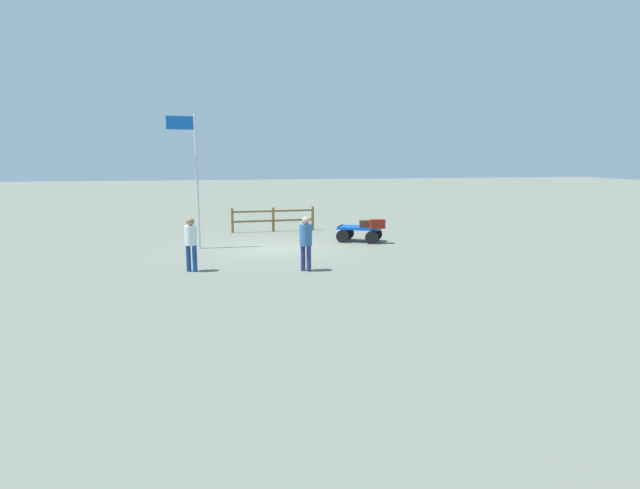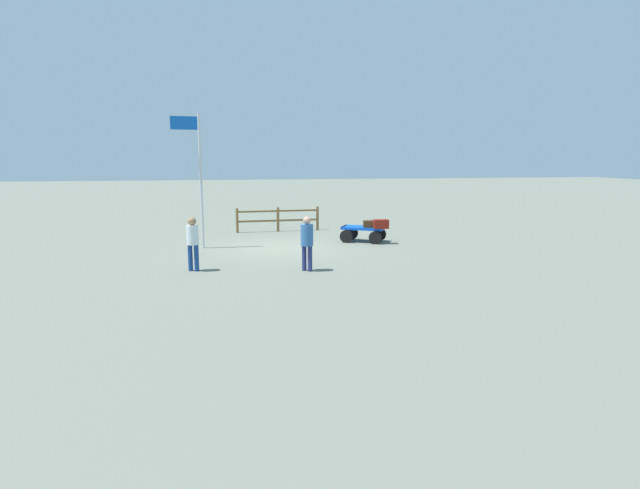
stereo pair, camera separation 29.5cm
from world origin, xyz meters
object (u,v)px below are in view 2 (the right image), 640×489
Objects in this scene: luggage_cart at (363,231)px; suitcase_olive at (369,224)px; worker_lead at (307,239)px; flagpole at (197,169)px; suitcase_navy at (381,224)px; worker_trailing at (193,239)px; suitcase_grey at (373,224)px.

luggage_cart is 3.96× the size of suitcase_olive.
worker_lead is 6.13m from flagpole.
worker_lead is (3.68, 4.43, 0.19)m from suitcase_navy.
flagpole reaches higher than worker_trailing.
flagpole is (6.49, 0.38, 2.54)m from luggage_cart.
flagpole reaches higher than suitcase_grey.
suitcase_grey is 0.34× the size of worker_trailing.
suitcase_navy reaches higher than suitcase_olive.
flagpole reaches higher than suitcase_navy.
suitcase_grey is 0.18m from suitcase_olive.
suitcase_navy is 0.36× the size of worker_lead.
suitcase_olive is 7.02m from flagpole.
suitcase_grey is 5.96m from worker_lead.
luggage_cart is at bearing -35.60° from suitcase_grey.
luggage_cart is 3.59× the size of suitcase_grey.
worker_lead reaches higher than suitcase_navy.
suitcase_olive is 0.31× the size of worker_trailing.
suitcase_navy is at bearing 117.48° from suitcase_grey.
flagpole is at bearing 3.34° from luggage_cart.
suitcase_grey reaches higher than luggage_cart.
flagpole is (7.06, -0.29, 2.18)m from suitcase_navy.
worker_lead is (3.29, 4.80, 0.23)m from suitcase_olive.
flagpole is (6.84, 0.13, 2.21)m from suitcase_grey.
suitcase_grey is 0.47m from suitcase_navy.
luggage_cart is at bearing -145.46° from worker_trailing.
worker_lead is at bearing 169.81° from worker_trailing.
worker_trailing is at bearing 34.54° from luggage_cart.
suitcase_grey is 0.93× the size of suitcase_navy.
worker_trailing is at bearing 32.09° from suitcase_olive.
flagpole is at bearing 1.09° from suitcase_grey.
suitcase_navy is at bearing -151.66° from worker_trailing.
suitcase_grey is at bearing -125.53° from worker_lead.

